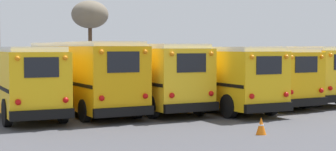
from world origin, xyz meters
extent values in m
plane|color=#424247|center=(0.00, 0.00, 0.00)|extent=(160.00, 160.00, 0.00)
cube|color=yellow|center=(-7.31, 0.94, 1.61)|extent=(2.67, 10.61, 2.47)
cube|color=white|center=(-7.31, 0.94, 2.95)|extent=(2.47, 10.18, 0.20)
cube|color=black|center=(-7.50, -4.36, 0.56)|extent=(2.35, 0.28, 0.36)
cube|color=black|center=(-7.50, -4.34, 2.29)|extent=(1.27, 0.07, 0.74)
sphere|color=red|center=(-8.36, -4.34, 1.06)|extent=(0.22, 0.22, 0.22)
sphere|color=orange|center=(-8.36, -4.34, 2.63)|extent=(0.18, 0.18, 0.18)
sphere|color=red|center=(-6.64, -4.40, 1.06)|extent=(0.22, 0.22, 0.22)
sphere|color=orange|center=(-6.64, -4.40, 2.63)|extent=(0.18, 0.18, 0.18)
cube|color=black|center=(-6.15, 0.90, 1.43)|extent=(0.38, 10.32, 0.14)
cylinder|color=black|center=(-6.10, 4.87, 0.54)|extent=(0.32, 1.09, 1.08)
cylinder|color=black|center=(-8.52, -2.98, 0.54)|extent=(0.32, 1.09, 1.08)
cylinder|color=black|center=(-6.38, -3.06, 0.54)|extent=(0.32, 1.09, 1.08)
cube|color=#E5A00C|center=(-4.39, 0.90, 1.70)|extent=(2.57, 10.80, 2.75)
cube|color=white|center=(-4.39, 0.90, 3.17)|extent=(2.37, 10.37, 0.20)
cube|color=black|center=(-4.34, -4.53, 0.51)|extent=(2.52, 0.22, 0.36)
cube|color=black|center=(-4.34, -4.50, 2.45)|extent=(1.36, 0.04, 0.82)
sphere|color=red|center=(-5.27, -4.55, 1.08)|extent=(0.22, 0.22, 0.22)
sphere|color=orange|center=(-5.27, -4.55, 2.85)|extent=(0.18, 0.18, 0.18)
sphere|color=red|center=(-3.41, -4.53, 1.08)|extent=(0.22, 0.22, 0.22)
sphere|color=orange|center=(-3.41, -4.53, 2.85)|extent=(0.18, 0.18, 0.18)
cube|color=black|center=(-5.64, 0.89, 1.49)|extent=(0.12, 10.56, 0.14)
cube|color=black|center=(-3.14, 0.91, 1.49)|extent=(0.12, 10.56, 0.14)
cylinder|color=black|center=(-5.58, 4.98, 0.47)|extent=(0.29, 0.93, 0.93)
cylinder|color=black|center=(-3.27, 5.00, 0.47)|extent=(0.29, 0.93, 0.93)
cylinder|color=black|center=(-5.51, -3.20, 0.47)|extent=(0.29, 0.93, 0.93)
cylinder|color=black|center=(-3.20, -3.18, 0.47)|extent=(0.29, 0.93, 0.93)
cube|color=yellow|center=(-1.46, 0.23, 1.67)|extent=(2.55, 10.03, 2.61)
cube|color=white|center=(-1.46, 0.23, 3.08)|extent=(2.34, 9.63, 0.20)
cube|color=black|center=(-1.44, -4.82, 0.55)|extent=(2.55, 0.21, 0.36)
cube|color=black|center=(-1.44, -4.80, 2.39)|extent=(1.37, 0.04, 0.78)
sphere|color=red|center=(-2.38, -4.84, 1.09)|extent=(0.22, 0.22, 0.22)
sphere|color=orange|center=(-2.38, -4.84, 2.76)|extent=(0.18, 0.18, 0.18)
sphere|color=red|center=(-0.50, -4.83, 1.09)|extent=(0.22, 0.22, 0.22)
sphere|color=orange|center=(-0.50, -4.83, 2.76)|extent=(0.18, 0.18, 0.18)
cube|color=black|center=(-2.72, 0.22, 1.48)|extent=(0.07, 9.82, 0.14)
cube|color=black|center=(-0.20, 0.23, 1.48)|extent=(0.07, 9.82, 0.14)
cylinder|color=black|center=(-2.65, 3.93, 0.53)|extent=(0.28, 1.06, 1.05)
cylinder|color=black|center=(-0.31, 3.94, 0.53)|extent=(0.28, 1.06, 1.05)
cylinder|color=black|center=(-2.61, -3.49, 0.53)|extent=(0.28, 1.06, 1.05)
cylinder|color=black|center=(-0.28, -3.48, 0.53)|extent=(0.28, 1.06, 1.05)
cube|color=yellow|center=(1.46, -1.07, 1.61)|extent=(2.47, 10.41, 2.49)
cube|color=white|center=(1.46, -1.07, 2.95)|extent=(2.28, 9.99, 0.20)
cube|color=black|center=(1.40, -6.29, 0.54)|extent=(2.39, 0.23, 0.36)
cube|color=black|center=(1.40, -6.27, 2.29)|extent=(1.29, 0.05, 0.75)
sphere|color=red|center=(0.52, -6.29, 1.05)|extent=(0.22, 0.22, 0.22)
sphere|color=orange|center=(0.52, -6.29, 2.63)|extent=(0.18, 0.18, 0.18)
sphere|color=red|center=(2.27, -6.32, 1.05)|extent=(0.22, 0.22, 0.22)
sphere|color=orange|center=(2.27, -6.32, 2.63)|extent=(0.18, 0.18, 0.18)
cube|color=black|center=(0.28, -1.05, 1.42)|extent=(0.15, 10.17, 0.14)
cube|color=black|center=(2.65, -1.08, 1.42)|extent=(0.15, 10.17, 0.14)
cylinder|color=black|center=(0.42, 2.84, 0.52)|extent=(0.29, 1.04, 1.03)
cylinder|color=black|center=(2.60, 2.81, 0.52)|extent=(0.29, 1.04, 1.03)
cylinder|color=black|center=(0.32, -4.94, 0.52)|extent=(0.29, 1.04, 1.03)
cylinder|color=black|center=(2.50, -4.97, 0.52)|extent=(0.29, 1.04, 1.03)
cube|color=#EAAA0F|center=(4.39, -0.38, 1.56)|extent=(2.71, 9.42, 2.48)
cube|color=white|center=(4.39, -0.38, 2.90)|extent=(2.50, 9.04, 0.20)
cube|color=black|center=(4.51, -5.09, 0.50)|extent=(2.53, 0.26, 0.36)
cube|color=black|center=(4.51, -5.07, 2.24)|extent=(1.36, 0.06, 0.74)
sphere|color=red|center=(3.58, -5.13, 1.01)|extent=(0.22, 0.22, 0.22)
sphere|color=orange|center=(3.58, -5.13, 2.58)|extent=(0.18, 0.18, 0.18)
sphere|color=red|center=(5.44, -5.08, 1.01)|extent=(0.22, 0.22, 0.22)
sphere|color=orange|center=(5.44, -5.08, 2.58)|extent=(0.18, 0.18, 0.18)
cube|color=black|center=(3.14, -0.41, 1.38)|extent=(0.25, 9.17, 0.14)
cube|color=black|center=(5.64, -0.35, 1.38)|extent=(0.25, 9.17, 0.14)
cylinder|color=black|center=(3.14, 2.97, 0.46)|extent=(0.30, 0.93, 0.93)
cylinder|color=black|center=(5.46, 3.03, 0.46)|extent=(0.30, 0.93, 0.93)
cylinder|color=black|center=(3.31, -3.78, 0.46)|extent=(0.30, 0.93, 0.93)
cylinder|color=black|center=(5.63, -3.73, 0.46)|extent=(0.30, 0.93, 0.93)
cube|color=yellow|center=(7.31, -0.07, 1.62)|extent=(2.54, 9.28, 2.52)
cube|color=white|center=(7.31, -0.07, 2.98)|extent=(2.34, 8.91, 0.20)
sphere|color=red|center=(6.35, -4.74, 1.05)|extent=(0.22, 0.22, 0.22)
sphere|color=orange|center=(6.35, -4.74, 2.66)|extent=(0.18, 0.18, 0.18)
cube|color=black|center=(6.07, -0.05, 1.43)|extent=(0.10, 9.07, 0.14)
cube|color=black|center=(8.56, -0.08, 1.43)|extent=(0.10, 9.07, 0.14)
cylinder|color=black|center=(6.19, 3.27, 0.51)|extent=(0.29, 1.02, 1.02)
cylinder|color=black|center=(8.49, 3.25, 0.51)|extent=(0.29, 1.02, 1.02)
cylinder|color=black|center=(6.14, -3.38, 0.51)|extent=(0.29, 1.02, 1.02)
cylinder|color=#473323|center=(0.68, 14.22, 2.38)|extent=(0.29, 0.29, 4.76)
ellipsoid|color=#6B6051|center=(0.68, 14.22, 5.52)|extent=(2.79, 2.79, 2.09)
cone|color=orange|center=(-1.02, -8.89, 0.30)|extent=(0.36, 0.36, 0.60)
cylinder|color=white|center=(-1.02, -8.89, 0.33)|extent=(0.17, 0.17, 0.06)
camera|label=1|loc=(-12.03, -23.12, 3.01)|focal=55.00mm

